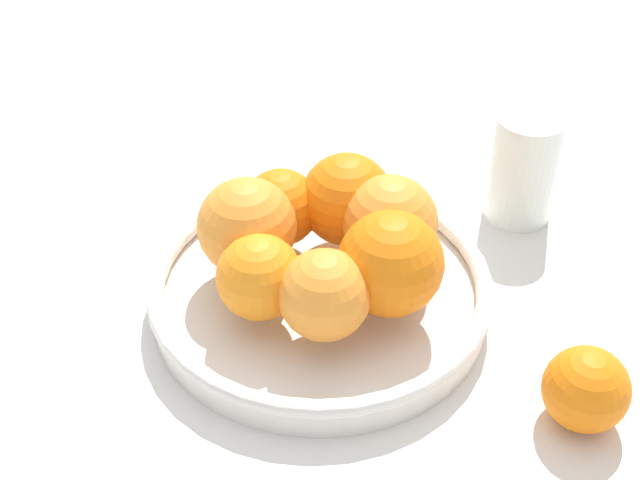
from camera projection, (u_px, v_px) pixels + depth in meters
name	position (u px, v px, depth m)	size (l,w,h in m)	color
ground_plane	(320.00, 307.00, 0.76)	(4.00, 4.00, 0.00)	silver
fruit_bowl	(320.00, 291.00, 0.75)	(0.29, 0.29, 0.04)	silver
orange_pile	(327.00, 238.00, 0.72)	(0.19, 0.21, 0.08)	orange
stray_orange	(586.00, 389.00, 0.65)	(0.06, 0.06, 0.06)	orange
drinking_glass	(524.00, 167.00, 0.83)	(0.06, 0.06, 0.11)	silver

